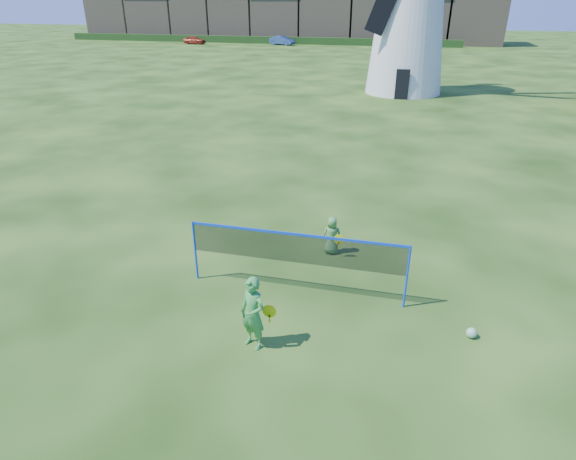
% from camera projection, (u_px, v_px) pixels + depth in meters
% --- Properties ---
extents(ground, '(220.00, 220.00, 0.00)m').
position_uv_depth(ground, '(275.00, 296.00, 11.17)').
color(ground, black).
rests_on(ground, ground).
extents(windmill, '(12.94, 5.40, 16.90)m').
position_uv_depth(windmill, '(411.00, 8.00, 32.63)').
color(windmill, white).
rests_on(windmill, ground).
extents(badminton_net, '(5.05, 0.05, 1.55)m').
position_uv_depth(badminton_net, '(296.00, 249.00, 10.83)').
color(badminton_net, blue).
rests_on(badminton_net, ground).
extents(player_girl, '(0.75, 0.57, 1.55)m').
position_uv_depth(player_girl, '(253.00, 314.00, 9.24)').
color(player_girl, green).
rests_on(player_girl, ground).
extents(player_boy, '(0.63, 0.42, 1.05)m').
position_uv_depth(player_boy, '(332.00, 235.00, 12.83)').
color(player_boy, '#4F8E45').
rests_on(player_boy, ground).
extents(play_ball, '(0.22, 0.22, 0.22)m').
position_uv_depth(play_ball, '(472.00, 333.00, 9.76)').
color(play_ball, green).
rests_on(play_ball, ground).
extents(terraced_houses, '(66.84, 8.40, 8.30)m').
position_uv_depth(terraced_houses, '(282.00, 14.00, 76.32)').
color(terraced_houses, '#8C795D').
rests_on(terraced_houses, ground).
extents(hedge, '(62.00, 0.80, 1.00)m').
position_uv_depth(hedge, '(252.00, 40.00, 73.32)').
color(hedge, '#193814').
rests_on(hedge, ground).
extents(car_left, '(3.50, 1.67, 1.15)m').
position_uv_depth(car_left, '(195.00, 40.00, 71.87)').
color(car_left, '#9E301C').
rests_on(car_left, ground).
extents(car_right, '(4.01, 2.35, 1.25)m').
position_uv_depth(car_right, '(282.00, 40.00, 70.46)').
color(car_right, navy).
rests_on(car_right, ground).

